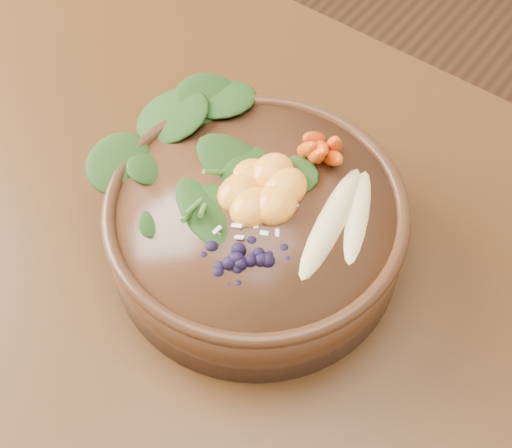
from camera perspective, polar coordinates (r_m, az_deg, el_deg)
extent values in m
cylinder|color=#331C0C|center=(1.55, -13.09, 9.98)|extent=(0.07, 0.07, 0.71)
cube|color=#43240C|center=(0.77, 0.45, -8.28)|extent=(1.60, 0.90, 0.04)
cylinder|color=#482815|center=(0.76, 0.00, -0.43)|extent=(0.42, 0.42, 0.08)
ellipsoid|color=#E0CC84|center=(0.72, 8.24, 1.25)|extent=(0.09, 0.16, 0.03)
ellipsoid|color=#E0CC84|center=(0.71, 6.14, 1.01)|extent=(0.06, 0.17, 0.03)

